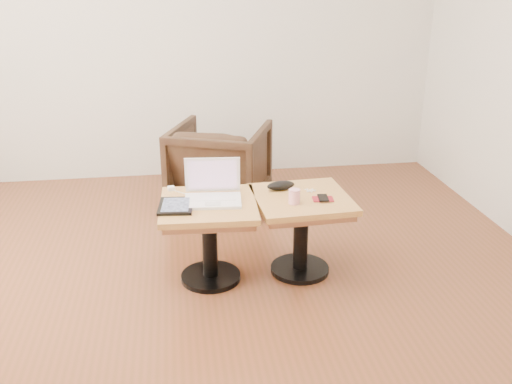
{
  "coord_description": "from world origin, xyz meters",
  "views": [
    {
      "loc": [
        -0.07,
        -2.75,
        1.78
      ],
      "look_at": [
        0.37,
        0.3,
        0.55
      ],
      "focal_mm": 40.0,
      "sensor_mm": 36.0,
      "label": 1
    }
  ],
  "objects": [
    {
      "name": "room_shell",
      "position": [
        0.0,
        0.0,
        1.35
      ],
      "size": [
        4.52,
        4.52,
        2.71
      ],
      "color": "brown",
      "rests_on": "ground"
    },
    {
      "name": "glasses_case",
      "position": [
        0.55,
        0.44,
        0.53
      ],
      "size": [
        0.19,
        0.11,
        0.06
      ],
      "primitive_type": "ellipsoid",
      "rotation": [
        0.0,
        0.0,
        0.17
      ],
      "color": "black",
      "rests_on": "side_table_right"
    },
    {
      "name": "earbuds_tangle",
      "position": [
        0.72,
        0.39,
        0.51
      ],
      "size": [
        0.07,
        0.05,
        0.01
      ],
      "color": "white",
      "rests_on": "side_table_right"
    },
    {
      "name": "laptop",
      "position": [
        0.12,
        0.34,
        0.55
      ],
      "size": [
        0.35,
        0.28,
        0.23
      ],
      "rotation": [
        0.0,
        0.0,
        -0.08
      ],
      "color": "white",
      "rests_on": "side_table_left"
    },
    {
      "name": "charging_adapter",
      "position": [
        -0.12,
        0.53,
        0.52
      ],
      "size": [
        0.05,
        0.05,
        0.02
      ],
      "primitive_type": "cube",
      "rotation": [
        0.0,
        0.0,
        0.22
      ],
      "color": "white",
      "rests_on": "side_table_left"
    },
    {
      "name": "striped_cup",
      "position": [
        0.58,
        0.22,
        0.55
      ],
      "size": [
        0.07,
        0.07,
        0.09
      ],
      "primitive_type": "cylinder",
      "rotation": [
        0.0,
        0.0,
        0.01
      ],
      "color": "#F05877",
      "rests_on": "side_table_right"
    },
    {
      "name": "tablet",
      "position": [
        -0.09,
        0.26,
        0.51
      ],
      "size": [
        0.21,
        0.26,
        0.02
      ],
      "rotation": [
        0.0,
        0.0,
        -0.1
      ],
      "color": "black",
      "rests_on": "side_table_left"
    },
    {
      "name": "armchair",
      "position": [
        0.26,
        1.49,
        0.33
      ],
      "size": [
        0.91,
        0.92,
        0.65
      ],
      "primitive_type": "imported",
      "rotation": [
        0.0,
        0.0,
        2.77
      ],
      "color": "black",
      "rests_on": "ground"
    },
    {
      "name": "side_table_right",
      "position": [
        0.65,
        0.32,
        0.38
      ],
      "size": [
        0.58,
        0.58,
        0.5
      ],
      "rotation": [
        0.0,
        0.0,
        0.06
      ],
      "color": "black",
      "rests_on": "ground"
    },
    {
      "name": "side_table_left",
      "position": [
        0.09,
        0.3,
        0.38
      ],
      "size": [
        0.58,
        0.58,
        0.5
      ],
      "rotation": [
        0.0,
        0.0,
        -0.05
      ],
      "color": "black",
      "rests_on": "ground"
    },
    {
      "name": "phone_on_sleeve",
      "position": [
        0.76,
        0.25,
        0.51
      ],
      "size": [
        0.13,
        0.11,
        0.01
      ],
      "rotation": [
        0.0,
        0.0,
        -0.1
      ],
      "color": "maroon",
      "rests_on": "side_table_right"
    }
  ]
}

